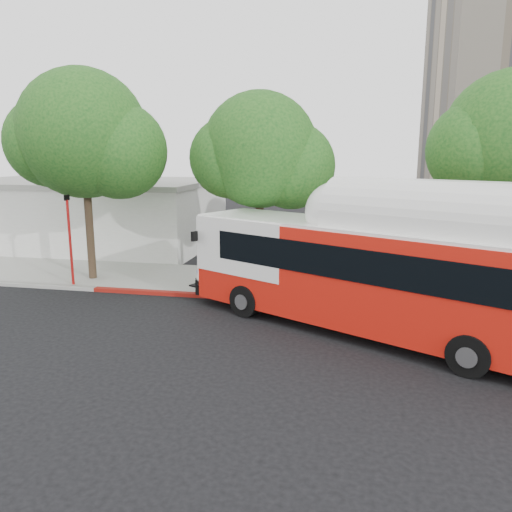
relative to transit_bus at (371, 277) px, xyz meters
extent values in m
plane|color=black|center=(-3.75, -0.92, -1.97)|extent=(120.00, 120.00, 0.00)
cube|color=gray|center=(-3.75, 5.58, -1.89)|extent=(60.00, 5.00, 0.15)
cube|color=gray|center=(-3.75, 2.98, -1.89)|extent=(60.00, 0.30, 0.15)
cube|color=maroon|center=(-6.75, 2.98, -1.89)|extent=(10.00, 0.32, 0.16)
cylinder|color=#2D2116|center=(-12.75, 4.58, 1.07)|extent=(0.36, 0.36, 6.08)
sphere|color=#134516|center=(-12.75, 4.58, 4.87)|extent=(5.80, 5.80, 5.80)
sphere|color=#134516|center=(-11.16, 4.78, 4.11)|extent=(4.35, 4.35, 4.35)
cylinder|color=#2D2116|center=(-4.75, 5.08, 0.75)|extent=(0.36, 0.36, 5.44)
sphere|color=#134516|center=(-4.75, 5.08, 4.15)|extent=(5.00, 5.00, 5.00)
sphere|color=#134516|center=(-3.38, 5.28, 3.47)|extent=(3.75, 3.75, 3.75)
cylinder|color=#2D2116|center=(5.25, 4.88, 0.91)|extent=(0.36, 0.36, 5.76)
sphere|color=#134516|center=(5.25, 4.88, 4.51)|extent=(5.40, 5.40, 5.40)
cube|color=silver|center=(-17.75, 13.08, 0.03)|extent=(16.00, 10.00, 4.00)
cube|color=gray|center=(-17.75, 13.08, 2.13)|extent=(16.20, 10.20, 0.30)
cube|color=red|center=(-0.09, 0.05, 0.01)|extent=(13.02, 8.67, 3.19)
cube|color=black|center=(0.40, -0.21, 0.67)|extent=(11.88, 8.11, 1.05)
cube|color=white|center=(-0.09, 0.05, 1.65)|extent=(12.98, 8.59, 0.11)
cube|color=white|center=(1.86, -0.98, 1.94)|extent=(7.26, 5.22, 0.61)
cube|color=black|center=(-6.47, 3.40, -1.42)|extent=(1.70, 2.16, 0.07)
imported|color=navy|center=(-6.47, 3.40, -0.89)|extent=(1.46, 1.98, 0.99)
cylinder|color=#AC1312|center=(-13.01, 3.29, 0.02)|extent=(0.12, 0.12, 3.98)
cube|color=black|center=(-13.01, 3.29, 2.11)|extent=(0.05, 0.40, 0.25)
camera|label=1|loc=(-0.58, -16.50, 4.09)|focal=35.00mm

